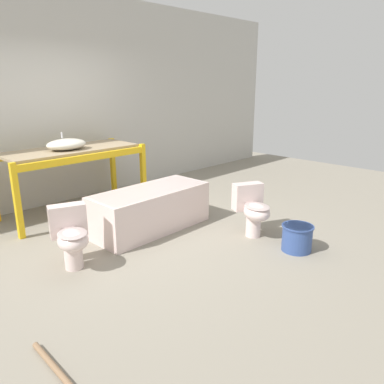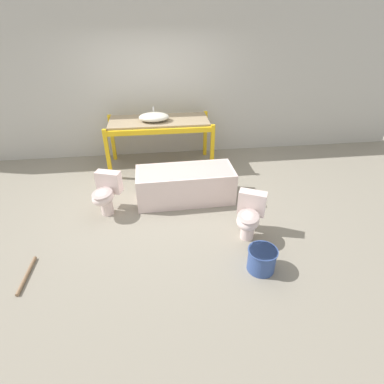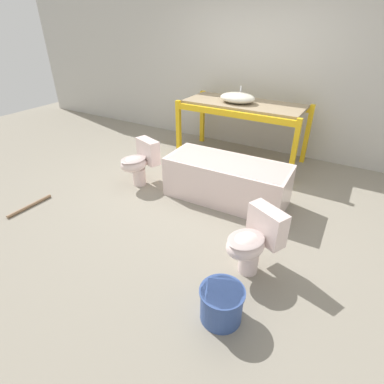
{
  "view_description": "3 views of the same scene",
  "coord_description": "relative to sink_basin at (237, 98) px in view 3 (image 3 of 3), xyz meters",
  "views": [
    {
      "loc": [
        -2.5,
        -3.71,
        1.87
      ],
      "look_at": [
        0.4,
        -0.85,
        0.66
      ],
      "focal_mm": 35.0,
      "sensor_mm": 36.0,
      "label": 1
    },
    {
      "loc": [
        -0.01,
        -4.33,
        2.75
      ],
      "look_at": [
        0.42,
        -0.83,
        0.58
      ],
      "focal_mm": 28.0,
      "sensor_mm": 36.0,
      "label": 2
    },
    {
      "loc": [
        1.76,
        -3.29,
        2.12
      ],
      "look_at": [
        0.35,
        -0.9,
        0.49
      ],
      "focal_mm": 28.0,
      "sensor_mm": 36.0,
      "label": 3
    }
  ],
  "objects": [
    {
      "name": "ground_plane",
      "position": [
        0.04,
        -1.16,
        -1.03
      ],
      "size": [
        12.0,
        12.0,
        0.0
      ],
      "primitive_type": "plane",
      "color": "gray"
    },
    {
      "name": "warehouse_wall_rear",
      "position": [
        0.04,
        0.74,
        0.57
      ],
      "size": [
        10.8,
        0.08,
        3.2
      ],
      "color": "beige",
      "rests_on": "ground_plane"
    },
    {
      "name": "shelving_rack",
      "position": [
        0.09,
        0.07,
        -0.21
      ],
      "size": [
        2.0,
        0.9,
        0.95
      ],
      "color": "yellow",
      "rests_on": "ground_plane"
    },
    {
      "name": "sink_basin",
      "position": [
        0.0,
        0.0,
        0.0
      ],
      "size": [
        0.56,
        0.4,
        0.23
      ],
      "color": "silver",
      "rests_on": "shelving_rack"
    },
    {
      "name": "bathtub_main",
      "position": [
        0.44,
        -1.26,
        -0.72
      ],
      "size": [
        1.59,
        0.69,
        0.54
      ],
      "rotation": [
        0.0,
        0.0,
        0.02
      ],
      "color": "silver",
      "rests_on": "ground_plane"
    },
    {
      "name": "toilet_near",
      "position": [
        1.2,
        -2.33,
        -0.68
      ],
      "size": [
        0.53,
        0.62,
        0.64
      ],
      "rotation": [
        0.0,
        0.0,
        -0.46
      ],
      "color": "silver",
      "rests_on": "ground_plane"
    },
    {
      "name": "toilet_far",
      "position": [
        -0.8,
        -1.49,
        -0.68
      ],
      "size": [
        0.49,
        0.6,
        0.64
      ],
      "rotation": [
        0.0,
        0.0,
        -0.33
      ],
      "color": "silver",
      "rests_on": "ground_plane"
    },
    {
      "name": "bucket_white",
      "position": [
        1.19,
        -2.96,
        -0.87
      ],
      "size": [
        0.36,
        0.36,
        0.3
      ],
      "color": "#334C8C",
      "rests_on": "ground_plane"
    },
    {
      "name": "loose_pipe",
      "position": [
        -1.63,
        -2.73,
        -1.01
      ],
      "size": [
        0.05,
        0.6,
        0.04
      ],
      "color": "#8C6B4C",
      "rests_on": "ground_plane"
    }
  ]
}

